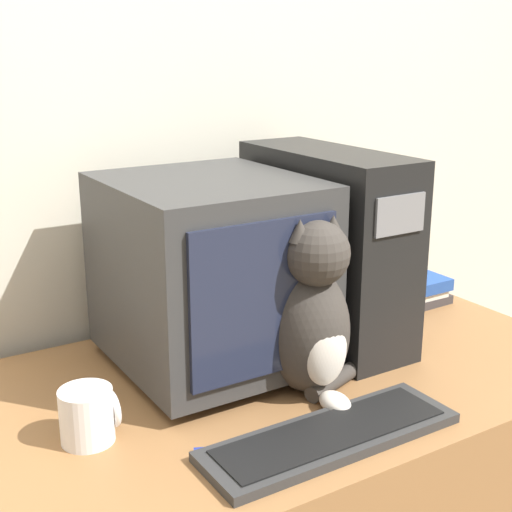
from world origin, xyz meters
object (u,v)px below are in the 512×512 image
at_px(crt_monitor, 210,272).
at_px(book_stack, 411,287).
at_px(cat, 311,318).
at_px(mug, 88,415).
at_px(computer_tower, 325,246).
at_px(keyboard, 331,436).
at_px(pen, 240,447).

distance_m(crt_monitor, book_stack, 0.68).
xyz_separation_m(cat, mug, (-0.44, 0.05, -0.11)).
height_order(crt_monitor, computer_tower, computer_tower).
xyz_separation_m(keyboard, pen, (-0.15, 0.06, -0.01)).
bearing_deg(cat, computer_tower, 51.13).
relative_size(pen, mug, 1.47).
relative_size(crt_monitor, cat, 1.21).
xyz_separation_m(computer_tower, keyboard, (-0.28, -0.39, -0.21)).
bearing_deg(keyboard, mug, 147.66).
height_order(cat, mug, cat).
relative_size(computer_tower, book_stack, 2.80).
distance_m(computer_tower, keyboard, 0.52).
height_order(crt_monitor, mug, crt_monitor).
bearing_deg(pen, computer_tower, 37.69).
xyz_separation_m(computer_tower, mug, (-0.63, -0.16, -0.17)).
relative_size(keyboard, cat, 1.32).
distance_m(book_stack, mug, 1.00).
relative_size(computer_tower, pen, 3.25).
bearing_deg(book_stack, crt_monitor, -173.87).
bearing_deg(mug, crt_monitor, 25.77).
xyz_separation_m(crt_monitor, computer_tower, (0.31, 0.01, 0.01)).
distance_m(book_stack, pen, 0.86).
distance_m(cat, mug, 0.45).
bearing_deg(cat, pen, -149.84).
height_order(cat, pen, cat).
distance_m(keyboard, cat, 0.24).
bearing_deg(crt_monitor, mug, -154.23).
bearing_deg(crt_monitor, keyboard, -85.64).
xyz_separation_m(pen, mug, (-0.21, 0.16, 0.04)).
bearing_deg(cat, crt_monitor, 121.07).
distance_m(keyboard, pen, 0.16).
distance_m(crt_monitor, mug, 0.40).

